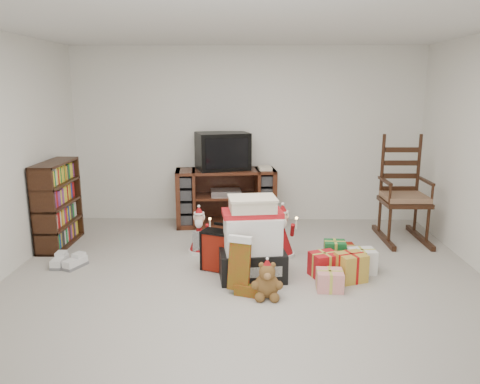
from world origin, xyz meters
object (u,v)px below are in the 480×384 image
(mrs_claus_figurine, at_px, (199,235))
(sneaker_pair, at_px, (67,262))
(tv_stand, at_px, (226,197))
(rocking_chair, at_px, (402,203))
(santa_figurine, at_px, (282,236))
(gift_pile, at_px, (252,244))
(teddy_bear, at_px, (267,282))
(gift_cluster, at_px, (341,263))
(bookshelf, at_px, (58,206))
(red_suitcase, at_px, (219,251))
(crt_television, at_px, (222,151))

(mrs_claus_figurine, xyz_separation_m, sneaker_pair, (-1.41, -0.49, -0.17))
(tv_stand, height_order, rocking_chair, rocking_chair)
(santa_figurine, relative_size, mrs_claus_figurine, 1.10)
(gift_pile, xyz_separation_m, teddy_bear, (0.14, -0.47, -0.22))
(tv_stand, bearing_deg, mrs_claus_figurine, -108.78)
(mrs_claus_figurine, bearing_deg, gift_cluster, -21.72)
(sneaker_pair, bearing_deg, santa_figurine, 18.19)
(bookshelf, bearing_deg, gift_cluster, -14.42)
(teddy_bear, relative_size, mrs_claus_figurine, 0.60)
(mrs_claus_figurine, bearing_deg, gift_pile, -49.77)
(bookshelf, bearing_deg, tv_stand, 24.76)
(gift_pile, height_order, mrs_claus_figurine, gift_pile)
(tv_stand, distance_m, santa_figurine, 1.47)
(red_suitcase, xyz_separation_m, mrs_claus_figurine, (-0.27, 0.55, -0.00))
(red_suitcase, height_order, mrs_claus_figurine, mrs_claus_figurine)
(rocking_chair, bearing_deg, gift_pile, -146.54)
(rocking_chair, distance_m, sneaker_pair, 4.15)
(gift_cluster, relative_size, crt_television, 1.22)
(bookshelf, bearing_deg, santa_figurine, -6.84)
(teddy_bear, xyz_separation_m, sneaker_pair, (-2.17, 0.72, -0.10))
(santa_figurine, relative_size, gift_cluster, 0.63)
(gift_pile, height_order, red_suitcase, gift_pile)
(tv_stand, bearing_deg, red_suitcase, -96.10)
(bookshelf, bearing_deg, teddy_bear, -29.66)
(gift_pile, height_order, santa_figurine, gift_pile)
(rocking_chair, bearing_deg, mrs_claus_figurine, -167.92)
(tv_stand, relative_size, bookshelf, 1.37)
(red_suitcase, bearing_deg, rocking_chair, 48.34)
(gift_cluster, xyz_separation_m, crt_television, (-1.36, 1.83, 0.93))
(tv_stand, relative_size, gift_cluster, 1.45)
(tv_stand, height_order, crt_television, crt_television)
(teddy_bear, xyz_separation_m, gift_cluster, (0.81, 0.58, -0.03))
(mrs_claus_figurine, distance_m, gift_cluster, 1.69)
(gift_pile, bearing_deg, red_suitcase, 145.08)
(gift_pile, height_order, gift_cluster, gift_pile)
(tv_stand, relative_size, mrs_claus_figurine, 2.54)
(bookshelf, relative_size, rocking_chair, 0.75)
(rocking_chair, distance_m, crt_television, 2.51)
(santa_figurine, bearing_deg, bookshelf, 173.16)
(sneaker_pair, relative_size, crt_television, 0.45)
(gift_pile, bearing_deg, bookshelf, 150.17)
(bookshelf, relative_size, sneaker_pair, 2.88)
(crt_television, bearing_deg, gift_cluster, -71.02)
(sneaker_pair, distance_m, crt_television, 2.56)
(teddy_bear, bearing_deg, bookshelf, 150.34)
(gift_pile, bearing_deg, mrs_claus_figurine, 122.48)
(bookshelf, relative_size, gift_pile, 1.26)
(red_suitcase, relative_size, santa_figurine, 0.82)
(gift_cluster, bearing_deg, santa_figurine, 138.14)
(tv_stand, xyz_separation_m, santa_figurine, (0.72, -1.27, -0.16))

